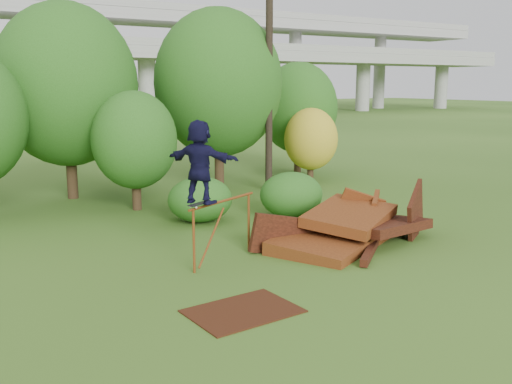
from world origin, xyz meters
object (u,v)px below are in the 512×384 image
scrap_pile (349,229)px  skater (200,162)px  flat_plate (243,311)px  utility_pole (269,61)px

scrap_pile → skater: size_ratio=3.03×
scrap_pile → flat_plate: bearing=-151.0°
scrap_pile → skater: 4.97m
scrap_pile → flat_plate: size_ratio=2.84×
skater → flat_plate: size_ratio=0.94×
scrap_pile → utility_pole: 9.33m
skater → utility_pole: size_ratio=0.19×
skater → flat_plate: (-0.42, -2.67, -2.54)m
flat_plate → utility_pole: size_ratio=0.20×
flat_plate → skater: bearing=81.1°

